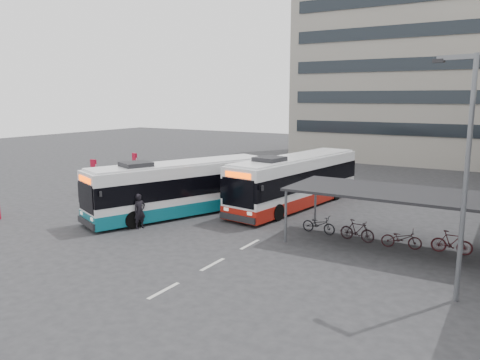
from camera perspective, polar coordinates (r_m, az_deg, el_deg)
The scene contains 10 objects.
ground at distance 22.71m, azimuth -4.31°, elevation -6.85°, with size 120.00×120.00×0.00m, color #28282B.
bike_shelter at distance 21.70m, azimuth 19.25°, elevation -4.04°, with size 10.00×4.00×2.54m.
office_block at distance 54.42m, azimuth 24.78°, elevation 15.41°, with size 30.00×15.00×25.00m, color gray.
road_markings at distance 19.01m, azimuth -3.36°, elevation -10.23°, with size 0.15×7.60×0.01m.
bus_main at distance 28.65m, azimuth 6.80°, elevation -0.17°, with size 3.93×11.44×3.32m.
bus_teal at distance 26.67m, azimuth -7.13°, elevation -1.02°, with size 6.35×11.00×3.23m.
pedestrian at distance 24.27m, azimuth -12.13°, elevation -3.74°, with size 0.65×0.43×1.80m, color black.
lamp_post at distance 16.25m, azimuth 25.63°, elevation 1.69°, with size 1.37×0.51×7.91m.
sign_totem_mid at distance 33.92m, azimuth -17.37°, elevation 0.50°, with size 0.51×0.16×2.37m.
sign_totem_north at distance 36.78m, azimuth -12.69°, elevation 1.44°, with size 0.51×0.26×2.38m.
Camera 1 is at (12.61, -17.69, 6.60)m, focal length 35.00 mm.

